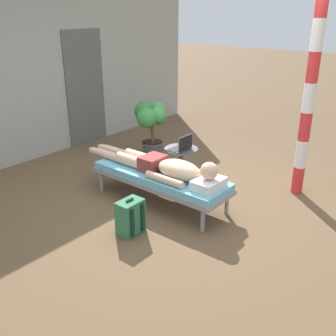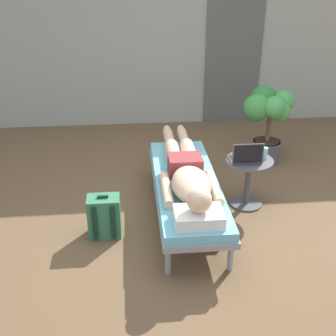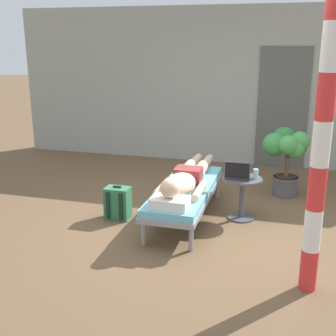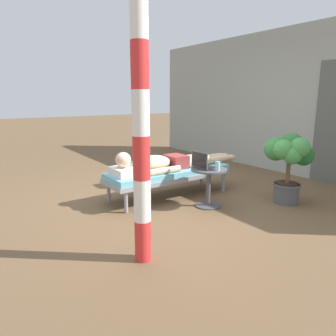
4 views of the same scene
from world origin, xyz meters
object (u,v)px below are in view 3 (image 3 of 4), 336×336
at_px(person_reclining, 185,180).
at_px(potted_plant, 287,152).
at_px(lounge_chair, 186,191).
at_px(side_table, 242,191).
at_px(drink_glass, 256,174).
at_px(backpack, 118,203).
at_px(porch_post, 321,144).
at_px(laptop, 238,174).

distance_m(person_reclining, potted_plant, 1.71).
distance_m(lounge_chair, side_table, 0.69).
xyz_separation_m(lounge_chair, side_table, (0.67, 0.17, 0.01)).
relative_size(person_reclining, drink_glass, 18.00).
relative_size(lounge_chair, backpack, 4.50).
relative_size(person_reclining, porch_post, 0.82).
xyz_separation_m(backpack, porch_post, (2.22, -1.05, 1.13)).
xyz_separation_m(side_table, porch_post, (0.75, -1.45, 0.97)).
relative_size(laptop, porch_post, 0.12).
xyz_separation_m(side_table, laptop, (-0.06, -0.05, 0.23)).
bearing_deg(laptop, side_table, 40.52).
bearing_deg(porch_post, drink_glass, 112.14).
bearing_deg(lounge_chair, drink_glass, 12.93).
distance_m(drink_glass, porch_post, 1.75).
xyz_separation_m(laptop, porch_post, (0.81, -1.40, 0.74)).
height_order(person_reclining, laptop, laptop).
relative_size(lounge_chair, porch_post, 0.72).
bearing_deg(drink_glass, backpack, -165.41).
height_order(drink_glass, backpack, drink_glass).
xyz_separation_m(drink_glass, potted_plant, (0.34, 1.00, 0.05)).
relative_size(person_reclining, laptop, 7.00).
bearing_deg(drink_glass, potted_plant, 70.93).
bearing_deg(potted_plant, backpack, -144.18).
bearing_deg(potted_plant, side_table, -116.09).
distance_m(side_table, potted_plant, 1.16).
bearing_deg(laptop, porch_post, -60.09).
bearing_deg(drink_glass, laptop, -162.87).
distance_m(lounge_chair, laptop, 0.67).
relative_size(laptop, potted_plant, 0.32).
xyz_separation_m(person_reclining, drink_glass, (0.82, 0.25, 0.07)).
relative_size(person_reclining, potted_plant, 2.25).
distance_m(laptop, backpack, 1.51).
bearing_deg(potted_plant, lounge_chair, -134.48).
bearing_deg(person_reclining, laptop, 17.18).
xyz_separation_m(laptop, drink_glass, (0.21, 0.06, 0.00)).
bearing_deg(porch_post, side_table, 117.19).
xyz_separation_m(lounge_chair, backpack, (-0.80, -0.23, -0.15)).
distance_m(person_reclining, side_table, 0.73).
distance_m(side_table, drink_glass, 0.27).
distance_m(person_reclining, backpack, 0.88).
distance_m(drink_glass, potted_plant, 1.06).
bearing_deg(person_reclining, drink_glass, 17.17).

